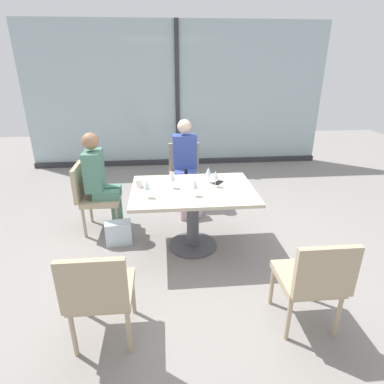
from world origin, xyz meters
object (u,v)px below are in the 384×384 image
(chair_near_window, at_px, (185,170))
(handbag_0, at_px, (190,208))
(wine_glass_0, at_px, (215,175))
(chair_front_right, at_px, (313,278))
(person_far_left, at_px, (100,178))
(person_near_window, at_px, (185,159))
(chair_far_left, at_px, (93,194))
(chair_front_left, at_px, (99,291))
(cell_phone_on_table, at_px, (218,183))
(wine_glass_1, at_px, (147,185))
(handbag_1, at_px, (119,233))
(wine_glass_2, at_px, (172,177))
(dining_table_main, at_px, (193,203))
(coffee_cup, at_px, (139,183))
(wine_glass_3, at_px, (208,171))
(wine_glass_4, at_px, (195,184))

(chair_near_window, distance_m, handbag_0, 0.68)
(wine_glass_0, relative_size, handbag_0, 0.62)
(chair_front_right, distance_m, person_far_left, 2.66)
(chair_front_right, bearing_deg, chair_near_window, 107.03)
(person_near_window, bearing_deg, chair_far_left, -150.23)
(chair_far_left, height_order, chair_front_left, same)
(chair_front_left, xyz_separation_m, cell_phone_on_table, (1.12, 1.47, 0.24))
(chair_near_window, height_order, wine_glass_1, wine_glass_1)
(chair_far_left, xyz_separation_m, handbag_1, (0.33, -0.38, -0.36))
(chair_front_left, bearing_deg, handbag_1, 92.42)
(wine_glass_2, xyz_separation_m, cell_phone_on_table, (0.53, 0.10, -0.13))
(chair_front_left, height_order, wine_glass_0, wine_glass_0)
(wine_glass_0, distance_m, wine_glass_1, 0.78)
(dining_table_main, distance_m, chair_near_window, 1.32)
(person_far_left, xyz_separation_m, coffee_cup, (0.51, -0.41, 0.08))
(coffee_cup, bearing_deg, wine_glass_3, 5.54)
(person_near_window, height_order, handbag_0, person_near_window)
(person_near_window, relative_size, handbag_0, 4.20)
(chair_front_left, distance_m, wine_glass_3, 1.85)
(chair_front_right, height_order, cell_phone_on_table, chair_front_right)
(person_near_window, distance_m, wine_glass_0, 1.20)
(person_near_window, height_order, person_far_left, same)
(wine_glass_0, xyz_separation_m, wine_glass_3, (-0.06, 0.14, 0.00))
(wine_glass_1, distance_m, coffee_cup, 0.32)
(coffee_cup, bearing_deg, chair_front_right, -45.70)
(wine_glass_1, relative_size, handbag_1, 0.62)
(wine_glass_3, distance_m, cell_phone_on_table, 0.17)
(chair_front_right, height_order, wine_glass_3, wine_glass_3)
(handbag_1, bearing_deg, coffee_cup, -12.82)
(handbag_0, relative_size, handbag_1, 1.00)
(wine_glass_1, relative_size, handbag_0, 0.62)
(wine_glass_0, bearing_deg, wine_glass_2, 179.45)
(wine_glass_3, bearing_deg, cell_phone_on_table, -17.03)
(chair_front_left, distance_m, handbag_0, 2.26)
(chair_near_window, distance_m, chair_front_right, 2.76)
(wine_glass_2, height_order, handbag_1, wine_glass_2)
(wine_glass_0, xyz_separation_m, handbag_1, (-1.13, 0.09, -0.72))
(wine_glass_0, relative_size, cell_phone_on_table, 1.28)
(chair_near_window, xyz_separation_m, cell_phone_on_table, (0.31, -1.17, 0.24))
(chair_front_right, distance_m, chair_front_left, 1.62)
(chair_far_left, distance_m, person_near_window, 1.40)
(dining_table_main, relative_size, wine_glass_0, 7.28)
(chair_near_window, relative_size, wine_glass_4, 4.70)
(wine_glass_1, xyz_separation_m, cell_phone_on_table, (0.80, 0.34, -0.13))
(chair_near_window, bearing_deg, wine_glass_0, -78.70)
(handbag_1, bearing_deg, handbag_0, 27.49)
(wine_glass_4, bearing_deg, person_near_window, 90.16)
(wine_glass_2, height_order, wine_glass_4, same)
(chair_front_left, xyz_separation_m, handbag_1, (-0.06, 1.46, -0.36))
(chair_far_left, height_order, person_far_left, person_far_left)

